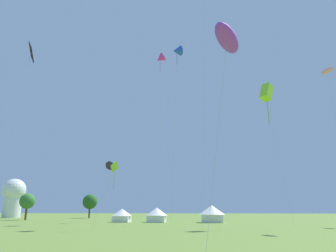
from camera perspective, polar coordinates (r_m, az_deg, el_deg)
The scene contains 14 objects.
kite_lime_box at distance 47.36m, azimuth 17.51°, elevation 5.84°, with size 2.87×2.44×19.88m.
kite_black_diamond at distance 45.09m, azimuth -23.69°, elevation 12.05°, with size 2.64×3.36×23.32m.
kite_pink_parafoil at distance 46.34m, azimuth 27.02°, elevation 8.87°, with size 1.65×2.67×20.11m.
kite_purple_parafoil at distance 21.68m, azimuth 10.69°, elevation 15.35°, with size 3.10×4.17×13.70m.
kite_magenta_delta at distance 67.75m, azimuth -1.41°, elevation 12.17°, with size 2.41×2.81×34.39m.
kite_black_delta at distance 59.03m, azimuth -10.87°, elevation -7.33°, with size 2.44×2.45×10.78m.
kite_lime_diamond at distance 37.03m, azimuth -9.78°, elevation -7.72°, with size 2.26×1.70×7.67m.
kite_blue_delta at distance 52.78m, azimuth 1.63°, elevation 13.50°, with size 2.31×2.27×28.36m.
festival_tent_right at distance 59.81m, azimuth -8.39°, elevation -15.69°, with size 3.65×3.65×2.37m.
festival_tent_left at distance 58.49m, azimuth -2.08°, elevation -15.75°, with size 3.93×3.93×2.55m.
festival_tent_center at distance 57.81m, azimuth 8.01°, elevation -15.41°, with size 4.55×4.55×2.95m.
observatory_dome at distance 100.91m, azimuth -26.33°, elevation -11.32°, with size 6.40×6.40×10.80m.
tree_distant_left at distance 91.05m, azimuth -14.03°, elevation -13.25°, with size 3.98×3.98×6.31m.
tree_distant_right at distance 77.57m, azimuth -24.25°, elevation -12.39°, with size 3.34×3.34×5.71m.
Camera 1 is at (4.13, -2.51, 2.18)m, focal length 33.46 mm.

